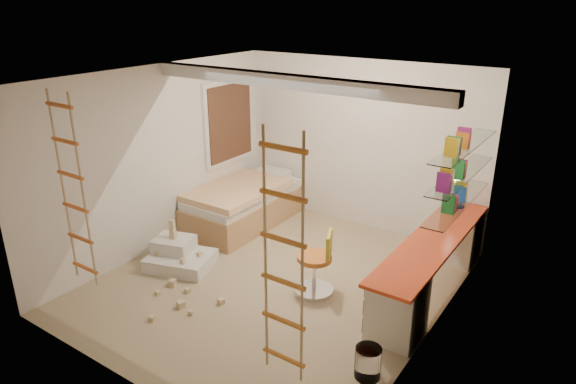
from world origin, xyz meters
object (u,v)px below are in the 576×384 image
Objects in this scene: bed at (244,204)px; play_platform at (179,256)px; swivel_chair at (316,271)px; desk at (431,264)px.

bed is 2.03× the size of play_platform.
play_platform is (-1.89, -0.47, -0.16)m from swivel_chair.
bed is at bearing 95.22° from play_platform.
bed is 1.62m from play_platform.
desk is 2.84× the size of play_platform.
desk is 1.40× the size of bed.
play_platform is at bearing -157.96° from desk.
play_platform is (-3.05, -1.24, -0.26)m from desk.
bed is 2.33m from swivel_chair.
bed is (-3.20, 0.36, -0.07)m from desk.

